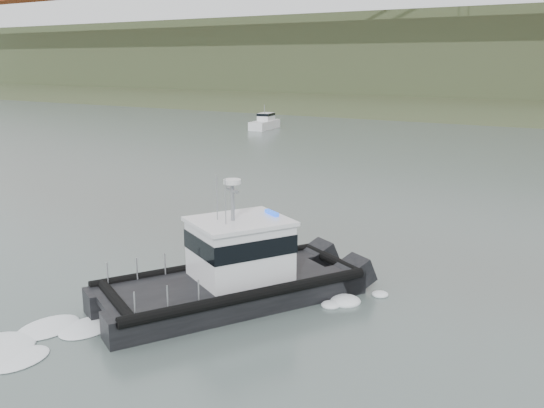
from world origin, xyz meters
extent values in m
plane|color=#4C5A57|center=(0.00, 0.00, 0.00)|extent=(400.00, 400.00, 0.00)
cube|color=black|center=(1.59, 4.84, 0.36)|extent=(5.46, 8.82, 1.03)
cube|color=black|center=(3.63, 3.74, 0.36)|extent=(5.46, 8.82, 1.03)
cube|color=black|center=(2.41, 3.91, 0.77)|extent=(6.89, 8.79, 0.21)
cube|color=white|center=(2.81, 4.67, 1.86)|extent=(3.73, 3.94, 1.97)
cube|color=black|center=(2.81, 4.67, 2.21)|extent=(3.80, 4.01, 0.64)
cube|color=white|center=(2.81, 4.67, 2.91)|extent=(3.96, 4.17, 0.14)
cylinder|color=gray|center=(2.69, 4.44, 3.62)|extent=(0.14, 0.14, 1.54)
cylinder|color=white|center=(2.69, 4.44, 4.35)|extent=(0.60, 0.60, 0.15)
cube|color=white|center=(-26.88, 52.31, 0.47)|extent=(2.72, 5.87, 1.13)
cube|color=white|center=(-26.95, 52.77, 1.41)|extent=(1.83, 2.46, 1.13)
cube|color=black|center=(-26.95, 52.77, 1.79)|extent=(1.89, 2.52, 0.33)
cylinder|color=gray|center=(-26.88, 52.31, 2.45)|extent=(0.08, 0.08, 1.13)
camera|label=1|loc=(14.57, -11.94, 8.34)|focal=40.00mm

